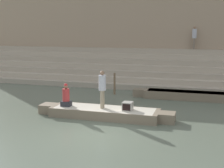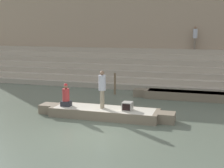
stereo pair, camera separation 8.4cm
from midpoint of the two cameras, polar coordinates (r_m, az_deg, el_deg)
The scene contains 10 objects.
ground_plane at distance 11.84m, azimuth -3.27°, elevation -9.36°, with size 120.00×120.00×0.00m, color #566051.
ghat_steps at distance 22.73m, azimuth 6.74°, elevation 2.27°, with size 36.00×4.38×2.46m.
back_wall at distance 24.66m, azimuth 7.77°, elevation 10.14°, with size 34.20×1.28×8.06m.
rowboat_main at distance 14.09m, azimuth -1.23°, elevation -5.20°, with size 6.27×1.49×0.42m.
person_standing at distance 13.85m, azimuth -1.64°, elevation -0.50°, with size 0.32×0.32×1.69m.
person_rowing at distance 14.47m, azimuth -8.25°, elevation -2.35°, with size 0.45×0.35×1.06m.
tv_set at distance 13.67m, azimuth 3.01°, elevation -4.06°, with size 0.43×0.46×0.37m.
moored_boat_shore at distance 18.11m, azimuth 13.75°, elevation -2.00°, with size 6.15×1.00×0.45m.
mooring_post at distance 18.84m, azimuth 0.67°, elevation 0.04°, with size 0.12×0.12×1.31m, color brown.
person_on_steps at distance 23.47m, azimuth 15.05°, elevation 8.47°, with size 0.32×0.32×1.66m.
Camera 2 is at (3.85, -10.48, 3.93)m, focal length 50.00 mm.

